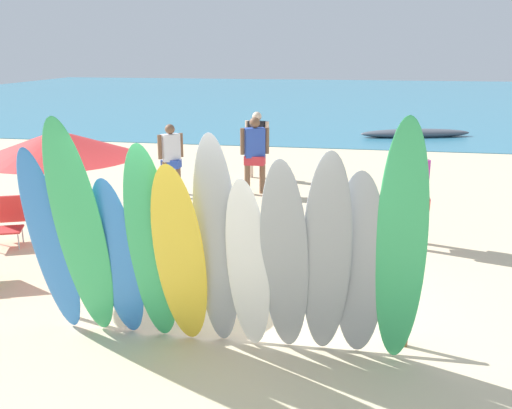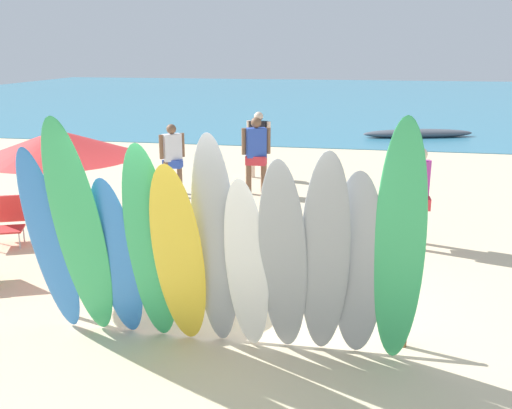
% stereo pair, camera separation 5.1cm
% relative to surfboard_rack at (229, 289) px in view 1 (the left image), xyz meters
% --- Properties ---
extents(ground, '(60.00, 60.00, 0.00)m').
position_rel_surfboard_rack_xyz_m(ground, '(0.00, 14.00, -0.54)').
color(ground, beige).
extents(ocean_water, '(60.00, 40.00, 0.02)m').
position_rel_surfboard_rack_xyz_m(ocean_water, '(0.00, 32.67, -0.53)').
color(ocean_water, teal).
rests_on(ocean_water, ground).
extents(surfboard_rack, '(4.17, 0.07, 0.66)m').
position_rel_surfboard_rack_xyz_m(surfboard_rack, '(0.00, 0.00, 0.00)').
color(surfboard_rack, brown).
rests_on(surfboard_rack, ground).
extents(surfboard_blue_0, '(0.53, 0.68, 2.29)m').
position_rel_surfboard_rack_xyz_m(surfboard_blue_0, '(-1.90, -0.51, 0.61)').
color(surfboard_blue_0, '#337AD1').
rests_on(surfboard_blue_0, ground).
extents(surfboard_green_1, '(0.57, 0.85, 2.64)m').
position_rel_surfboard_rack_xyz_m(surfboard_green_1, '(-1.48, -0.60, 0.78)').
color(surfboard_green_1, '#38B266').
rests_on(surfboard_green_1, ground).
extents(surfboard_blue_2, '(0.54, 0.58, 1.98)m').
position_rel_surfboard_rack_xyz_m(surfboard_blue_2, '(-1.14, -0.46, 0.45)').
color(surfboard_blue_2, '#337AD1').
rests_on(surfboard_blue_2, ground).
extents(surfboard_green_3, '(0.55, 0.68, 2.38)m').
position_rel_surfboard_rack_xyz_m(surfboard_green_3, '(-0.71, -0.52, 0.65)').
color(surfboard_green_3, '#38B266').
rests_on(surfboard_green_3, ground).
extents(surfboard_yellow_4, '(0.56, 0.68, 2.19)m').
position_rel_surfboard_rack_xyz_m(surfboard_yellow_4, '(-0.39, -0.56, 0.55)').
color(surfboard_yellow_4, yellow).
rests_on(surfboard_yellow_4, ground).
extents(surfboard_grey_5, '(0.50, 0.62, 2.48)m').
position_rel_surfboard_rack_xyz_m(surfboard_grey_5, '(-0.01, -0.49, 0.70)').
color(surfboard_grey_5, '#999EA3').
rests_on(surfboard_grey_5, ground).
extents(surfboard_white_6, '(0.51, 0.60, 2.05)m').
position_rel_surfboard_rack_xyz_m(surfboard_white_6, '(0.33, -0.50, 0.48)').
color(surfboard_white_6, white).
rests_on(surfboard_white_6, ground).
extents(surfboard_grey_7, '(0.53, 0.77, 2.29)m').
position_rel_surfboard_rack_xyz_m(surfboard_grey_7, '(0.72, -0.56, 0.60)').
color(surfboard_grey_7, '#999EA3').
rests_on(surfboard_grey_7, ground).
extents(surfboard_grey_8, '(0.56, 0.77, 2.37)m').
position_rel_surfboard_rack_xyz_m(surfboard_grey_8, '(1.14, -0.53, 0.64)').
color(surfboard_grey_8, '#999EA3').
rests_on(surfboard_grey_8, ground).
extents(surfboard_grey_9, '(0.59, 0.53, 2.14)m').
position_rel_surfboard_rack_xyz_m(surfboard_grey_9, '(1.47, -0.41, 0.53)').
color(surfboard_grey_9, '#999EA3').
rests_on(surfboard_grey_9, ground).
extents(surfboard_green_10, '(0.55, 0.65, 2.69)m').
position_rel_surfboard_rack_xyz_m(surfboard_green_10, '(1.86, -0.51, 0.80)').
color(surfboard_green_10, '#38B266').
rests_on(surfboard_green_10, ground).
extents(beachgoer_by_water, '(0.48, 0.44, 1.60)m').
position_rel_surfboard_rack_xyz_m(beachgoer_by_water, '(-2.71, 6.05, 0.38)').
color(beachgoer_by_water, brown).
rests_on(beachgoer_by_water, ground).
extents(beachgoer_strolling, '(0.44, 0.56, 1.68)m').
position_rel_surfboard_rack_xyz_m(beachgoer_strolling, '(2.40, 3.48, 0.43)').
color(beachgoer_strolling, beige).
rests_on(beachgoer_strolling, ground).
extents(beachgoer_midbeach, '(0.63, 0.30, 1.69)m').
position_rel_surfboard_rack_xyz_m(beachgoer_midbeach, '(-1.10, 8.04, 0.43)').
color(beachgoer_midbeach, beige).
rests_on(beachgoer_midbeach, ground).
extents(beachgoer_near_rack, '(0.62, 0.37, 1.75)m').
position_rel_surfboard_rack_xyz_m(beachgoer_near_rack, '(-0.87, 6.44, 0.47)').
color(beachgoer_near_rack, brown).
rests_on(beachgoer_near_rack, ground).
extents(beach_chair_red, '(0.51, 0.68, 0.83)m').
position_rel_surfboard_rack_xyz_m(beach_chair_red, '(-3.02, 2.43, -0.11)').
color(beach_chair_red, '#B7B7BC').
rests_on(beach_chair_red, ground).
extents(beach_chair_striped, '(0.72, 0.81, 0.83)m').
position_rel_surfboard_rack_xyz_m(beach_chair_striped, '(-4.39, 2.34, -0.11)').
color(beach_chair_striped, '#B7B7BC').
rests_on(beach_chair_striped, ground).
extents(beach_umbrella, '(2.19, 2.19, 2.15)m').
position_rel_surfboard_rack_xyz_m(beach_umbrella, '(-2.70, 1.23, 1.42)').
color(beach_umbrella, silver).
rests_on(beach_umbrella, ground).
extents(distant_boat, '(4.19, 1.81, 0.33)m').
position_rel_surfboard_rack_xyz_m(distant_boat, '(3.52, 15.68, -0.39)').
color(distant_boat, '#4C515B').
rests_on(distant_boat, ground).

